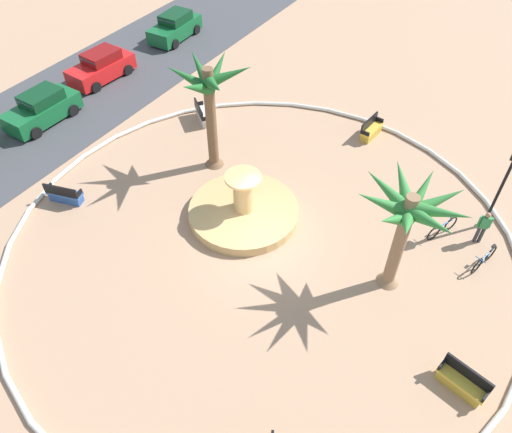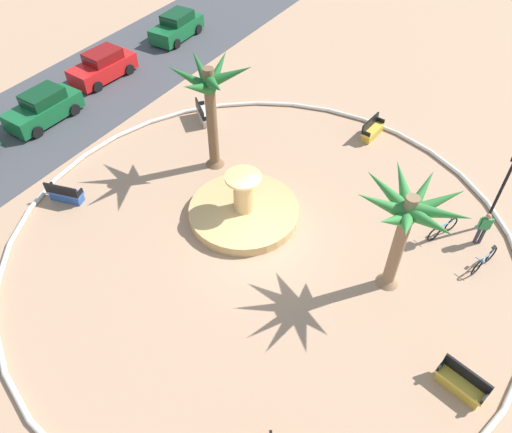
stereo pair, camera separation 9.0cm
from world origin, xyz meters
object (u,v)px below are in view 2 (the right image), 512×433
(bicycle_red_frame, at_px, (443,229))
(bicycle_by_lamppost, at_px, (484,260))
(fountain, at_px, (244,210))
(palm_tree_by_curb, at_px, (210,95))
(bench_north, at_px, (204,115))
(bench_southwest, at_px, (461,384))
(person_cyclist_helmet, at_px, (484,227))
(palm_tree_near_fountain, at_px, (408,217))
(parked_car_third, at_px, (103,66))
(bench_west, at_px, (66,194))
(parked_car_rightmost, at_px, (177,27))
(bench_east, at_px, (372,131))
(parked_car_second, at_px, (43,108))
(lamppost, at_px, (504,183))

(bicycle_red_frame, bearing_deg, bicycle_by_lamppost, -112.74)
(fountain, relative_size, palm_tree_by_curb, 0.89)
(fountain, xyz_separation_m, palm_tree_by_curb, (2.19, 3.16, 3.49))
(palm_tree_by_curb, bearing_deg, bench_north, 44.86)
(fountain, distance_m, palm_tree_by_curb, 5.19)
(bench_southwest, relative_size, person_cyclist_helmet, 1.02)
(palm_tree_near_fountain, relative_size, parked_car_third, 1.14)
(bench_southwest, height_order, bicycle_red_frame, bench_southwest)
(person_cyclist_helmet, bearing_deg, parked_car_third, 86.45)
(bench_southwest, xyz_separation_m, bicycle_by_lamppost, (5.53, 0.69, 0.04))
(bench_west, xyz_separation_m, bench_north, (8.31, -1.41, 0.00))
(bench_north, distance_m, person_cyclist_helmet, 14.80)
(bicycle_by_lamppost, xyz_separation_m, parked_car_third, (2.59, 22.95, 0.40))
(palm_tree_by_curb, bearing_deg, bench_west, 144.32)
(parked_car_rightmost, bearing_deg, fountain, -131.77)
(bench_southwest, relative_size, bicycle_red_frame, 1.06)
(bicycle_red_frame, xyz_separation_m, bicycle_by_lamppost, (-0.79, -1.89, 0.00))
(person_cyclist_helmet, bearing_deg, bicycle_by_lamppost, -157.06)
(bench_west, bearing_deg, palm_tree_near_fountain, -76.23)
(bicycle_red_frame, distance_m, parked_car_rightmost, 22.37)
(bench_north, bearing_deg, palm_tree_by_curb, -135.14)
(person_cyclist_helmet, bearing_deg, bench_southwest, -169.90)
(palm_tree_by_curb, xyz_separation_m, bench_west, (-5.65, 4.06, -3.46))
(bench_east, bearing_deg, bench_southwest, -145.25)
(fountain, relative_size, bench_north, 3.04)
(person_cyclist_helmet, bearing_deg, palm_tree_near_fountain, 149.31)
(palm_tree_by_curb, distance_m, parked_car_second, 10.39)
(parked_car_second, distance_m, parked_car_rightmost, 11.44)
(bench_southwest, bearing_deg, fountain, 74.18)
(palm_tree_by_curb, relative_size, person_cyclist_helmet, 3.25)
(fountain, xyz_separation_m, parked_car_second, (0.34, 12.92, 0.46))
(bench_southwest, height_order, parked_car_rightmost, parked_car_rightmost)
(fountain, xyz_separation_m, lamppost, (4.96, -8.96, 2.11))
(bench_west, relative_size, bicycle_by_lamppost, 1.01)
(person_cyclist_helmet, bearing_deg, parked_car_second, 99.12)
(bench_east, height_order, bench_north, same)
(bench_southwest, distance_m, person_cyclist_helmet, 6.86)
(fountain, height_order, bicycle_red_frame, fountain)
(lamppost, bearing_deg, bench_west, 117.50)
(bench_west, bearing_deg, bicycle_by_lamppost, -69.87)
(bench_west, relative_size, bench_southwest, 1.00)
(bench_west, height_order, parked_car_third, parked_car_third)
(bench_west, relative_size, lamppost, 0.40)
(bench_west, xyz_separation_m, parked_car_third, (8.70, 6.28, 0.43))
(person_cyclist_helmet, height_order, parked_car_rightmost, parked_car_rightmost)
(person_cyclist_helmet, xyz_separation_m, parked_car_rightmost, (7.93, 22.14, -0.14))
(palm_tree_near_fountain, distance_m, bicycle_red_frame, 4.85)
(parked_car_rightmost, bearing_deg, palm_tree_by_curb, -133.69)
(bench_north, relative_size, bench_southwest, 0.93)
(palm_tree_near_fountain, xyz_separation_m, bench_north, (4.93, 12.42, -3.24))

